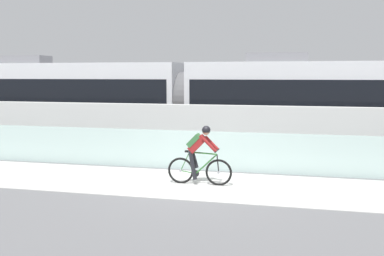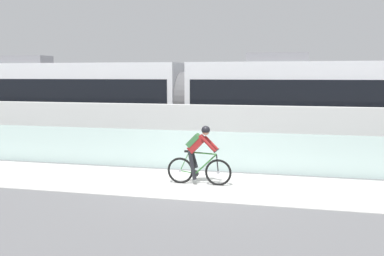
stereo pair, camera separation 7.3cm
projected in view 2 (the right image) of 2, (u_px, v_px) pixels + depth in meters
The scene contains 8 objects.
ground_plane at pixel (195, 184), 12.23m from camera, with size 200.00×200.00×0.00m, color slate.
bike_path_deck at pixel (195, 184), 12.22m from camera, with size 32.00×3.20×0.01m, color beige.
glass_parapet at pixel (209, 151), 13.94m from camera, with size 32.00×0.05×1.23m, color #ADC6C1.
concrete_barrier_wall at pixel (220, 133), 15.63m from camera, with size 32.00×0.36×1.91m, color silver.
tram_rail_near at pixel (231, 148), 18.14m from camera, with size 32.00×0.08×0.01m, color #595654.
tram_rail_far at pixel (236, 143), 19.52m from camera, with size 32.00×0.08×0.01m, color #595654.
tram at pixel (186, 100), 19.09m from camera, with size 22.56×2.54×3.81m.
cyclist_on_bike at pixel (199, 155), 12.11m from camera, with size 1.77×0.58×1.61m.
Camera 2 is at (2.78, -11.63, 2.96)m, focal length 42.22 mm.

